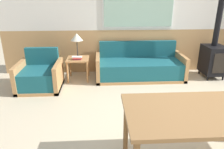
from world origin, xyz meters
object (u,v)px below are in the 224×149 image
at_px(armchair, 40,77).
at_px(wood_stove, 214,53).
at_px(side_table, 78,62).
at_px(couch, 139,68).
at_px(table_lamp, 77,38).

distance_m(armchair, wood_stove, 3.89).
distance_m(armchair, side_table, 0.89).
distance_m(couch, table_lamp, 1.57).
bearing_deg(table_lamp, armchair, -144.68).
height_order(side_table, wood_stove, wood_stove).
bearing_deg(armchair, couch, 10.41).
distance_m(couch, wood_stove, 1.73).
relative_size(couch, table_lamp, 3.68).
relative_size(armchair, table_lamp, 1.57).
relative_size(table_lamp, wood_stove, 0.23).
bearing_deg(table_lamp, side_table, -85.50).
xyz_separation_m(couch, armchair, (-2.15, -0.46, -0.00)).
bearing_deg(side_table, armchair, -149.51).
bearing_deg(couch, armchair, -167.87).
height_order(table_lamp, wood_stove, wood_stove).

